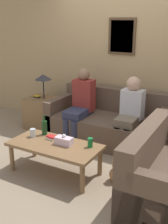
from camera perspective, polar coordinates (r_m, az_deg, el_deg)
name	(u,v)px	position (r m, az deg, el deg)	size (l,w,h in m)	color
ground_plane	(93,152)	(4.43, 1.83, -8.12)	(16.00, 16.00, 0.00)	gray
wall_back	(122,60)	(4.98, 7.69, 10.43)	(9.00, 0.08, 2.60)	tan
couch_main	(108,123)	(4.77, 4.94, -2.34)	(1.94, 0.95, 0.84)	brown
coffee_table	(55,148)	(3.74, -5.96, -7.22)	(1.22, 0.59, 0.42)	olive
side_table_with_lamp	(42,111)	(5.35, -8.53, 0.23)	(0.53, 0.53, 1.03)	olive
wine_bottle	(44,127)	(3.99, -8.05, -3.08)	(0.07, 0.07, 0.29)	#19421E
drinking_glass	(33,133)	(3.97, -10.36, -4.17)	(0.08, 0.08, 0.11)	silver
book_stack	(52,138)	(3.86, -6.57, -5.17)	(0.14, 0.12, 0.05)	beige
soda_can	(90,143)	(3.59, 1.26, -6.23)	(0.07, 0.07, 0.12)	#197A38
tissue_box	(64,141)	(3.68, -4.10, -5.82)	(0.23, 0.12, 0.15)	silver
person_left	(80,103)	(4.70, -0.72, 1.94)	(0.34, 0.63, 1.20)	#2D334C
person_right	(130,111)	(4.37, 9.30, 0.26)	(0.34, 0.57, 1.15)	#756651
teddy_bear	(116,172)	(3.66, 6.59, -12.08)	(0.18, 0.18, 0.29)	#A87A51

